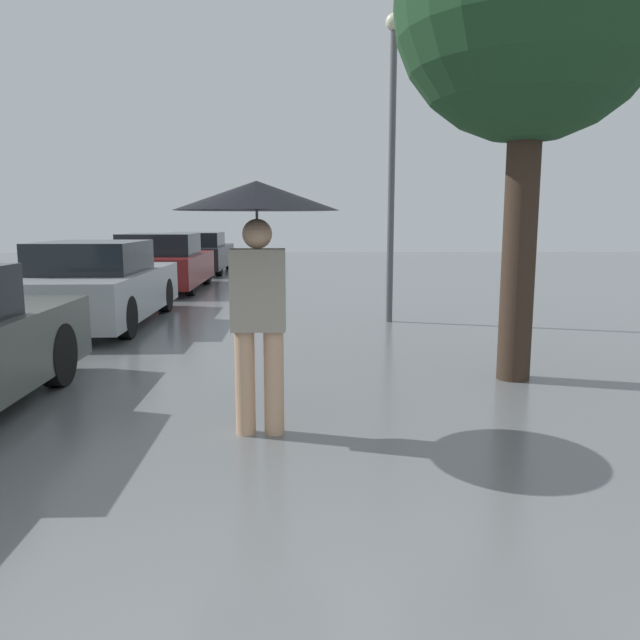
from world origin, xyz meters
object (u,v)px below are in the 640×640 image
pedestrian (257,227)px  street_lamp (392,139)px  parked_car_second (98,286)px  parked_car_farthest (197,253)px  parked_car_third (162,264)px  tree (531,5)px

pedestrian → street_lamp: 5.68m
parked_car_second → parked_car_farthest: (-0.01, 9.80, -0.01)m
parked_car_third → parked_car_farthest: bearing=89.8°
pedestrian → parked_car_second: pedestrian is taller
pedestrian → street_lamp: (1.76, 5.25, 1.28)m
street_lamp → tree: bearing=-78.5°
parked_car_third → pedestrian: bearing=-74.1°
parked_car_third → tree: 10.46m
parked_car_second → street_lamp: (4.59, 0.07, 2.24)m
pedestrian → parked_car_third: pedestrian is taller
pedestrian → parked_car_second: 5.97m
tree → street_lamp: bearing=101.5°
street_lamp → parked_car_third: bearing=134.0°
parked_car_second → tree: bearing=-34.0°
parked_car_second → pedestrian: bearing=-61.4°
parked_car_third → tree: (5.36, -8.46, 3.01)m
parked_car_third → street_lamp: street_lamp is taller
parked_car_second → parked_car_third: (-0.03, 4.85, 0.01)m
pedestrian → parked_car_second: bearing=118.6°
pedestrian → street_lamp: size_ratio=0.41×
pedestrian → parked_car_second: (-2.82, 5.18, -0.97)m
parked_car_third → street_lamp: (4.62, -4.78, 2.24)m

